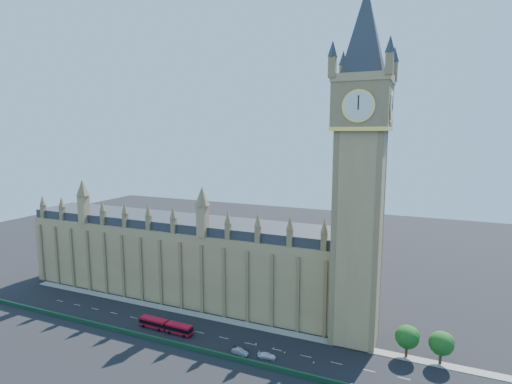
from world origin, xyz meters
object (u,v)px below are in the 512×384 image
at_px(red_bus, 166,326).
at_px(car_grey, 240,349).
at_px(car_silver, 240,352).
at_px(car_white, 267,356).

bearing_deg(red_bus, car_grey, -2.54).
relative_size(car_grey, car_silver, 0.98).
distance_m(car_silver, car_white, 7.22).
distance_m(red_bus, car_silver, 25.70).
bearing_deg(car_silver, car_grey, 32.21).
bearing_deg(car_grey, car_white, -94.02).
relative_size(red_bus, car_silver, 3.88).
xyz_separation_m(red_bus, car_grey, (24.99, -1.74, -0.82)).
height_order(car_grey, car_white, car_grey).
height_order(car_silver, car_white, car_silver).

